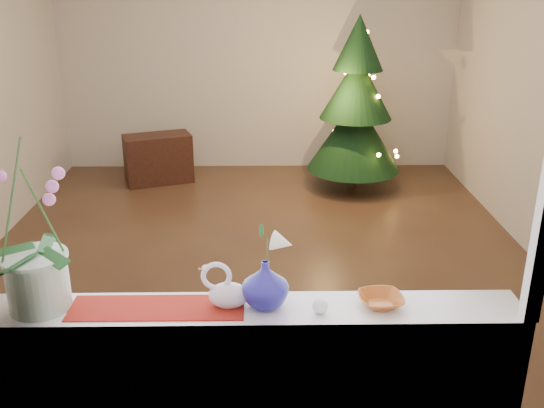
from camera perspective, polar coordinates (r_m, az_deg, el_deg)
The scene contains 14 objects.
ground at distance 5.00m, azimuth -1.37°, elevation -4.94°, with size 5.00×5.00×0.00m, color #3A2217.
wall_back at distance 7.05m, azimuth -1.32°, elevation 14.16°, with size 4.50×0.10×2.70m, color beige.
wall_front at distance 2.17m, azimuth -2.12°, elevation -1.66°, with size 4.50×0.10×2.70m, color beige.
windowsill at distance 2.48m, azimuth -1.92°, elevation -10.12°, with size 2.20×0.26×0.04m, color white.
window_frame at distance 2.09m, azimuth -2.23°, elevation 7.57°, with size 2.22×0.06×1.60m, color white, non-canonical shape.
runner at distance 2.51m, azimuth -10.76°, elevation -9.57°, with size 0.70×0.20×0.01m, color maroon.
orchid_pot at distance 2.49m, azimuth -21.99°, elevation -1.33°, with size 0.26×0.26×0.77m, color white, non-canonical shape.
swan at distance 2.44m, azimuth -4.14°, elevation -7.70°, with size 0.22×0.10×0.19m, color silver, non-canonical shape.
blue_vase at distance 2.43m, azimuth -0.64°, elevation -7.23°, with size 0.22×0.22×0.23m, color navy.
lily at distance 2.34m, azimuth -0.66°, elevation -2.93°, with size 0.13×0.07×0.17m, color silver, non-canonical shape.
paperweight at distance 2.43m, azimuth 4.56°, elevation -9.54°, with size 0.06×0.06×0.06m, color white.
amber_dish at distance 2.52m, azimuth 10.20°, elevation -8.98°, with size 0.15×0.15×0.04m, color #984717.
xmas_tree at distance 6.41m, azimuth 7.90°, elevation 9.26°, with size 0.99×0.99×1.81m, color black, non-canonical shape.
side_table at distance 6.80m, azimuth -10.65°, elevation 4.22°, with size 0.71×0.36×0.53m, color black.
Camera 1 is at (0.05, -4.50, 2.18)m, focal length 40.00 mm.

